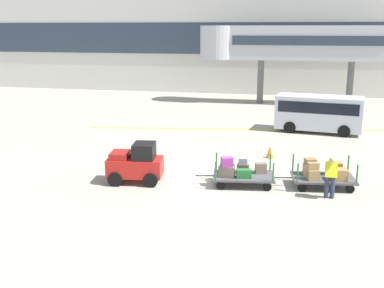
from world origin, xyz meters
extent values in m
plane|color=#A8A08E|center=(0.00, 0.00, 0.00)|extent=(120.00, 120.00, 0.00)
cube|color=yellow|center=(-0.04, 9.70, 0.00)|extent=(18.43, 3.25, 0.01)
cube|color=beige|center=(0.00, 26.00, 4.54)|extent=(60.08, 2.40, 9.09)
cube|color=#2D3847|center=(0.00, 24.75, 5.00)|extent=(57.07, 0.12, 2.80)
cube|color=#B7B7BC|center=(3.54, 20.00, 4.78)|extent=(12.45, 2.20, 2.60)
cylinder|color=#B7B7BC|center=(-3.29, 20.00, 4.78)|extent=(3.00, 3.00, 2.60)
cube|color=#2D3847|center=(3.54, 18.86, 4.98)|extent=(11.21, 0.08, 0.70)
cylinder|color=#59595B|center=(0.11, 20.00, 1.74)|extent=(0.50, 0.50, 3.48)
cylinder|color=#59595B|center=(6.96, 20.00, 1.74)|extent=(0.50, 0.50, 3.48)
cube|color=red|center=(-3.13, -0.99, 0.63)|extent=(2.23, 1.38, 0.70)
cube|color=black|center=(-2.76, -0.94, 1.28)|extent=(0.93, 1.09, 0.60)
cube|color=#A51B16|center=(-3.70, -1.07, 1.10)|extent=(0.82, 1.02, 0.24)
cylinder|color=black|center=(-3.88, -0.56, 0.28)|extent=(0.58, 0.26, 0.56)
cylinder|color=black|center=(-3.73, -1.60, 0.28)|extent=(0.58, 0.26, 0.56)
cylinder|color=black|center=(-2.52, -0.38, 0.28)|extent=(0.58, 0.26, 0.56)
cylinder|color=black|center=(-2.38, -1.41, 0.28)|extent=(0.58, 0.26, 0.56)
cube|color=#4C4C4F|center=(1.03, -0.41, 0.36)|extent=(2.47, 1.70, 0.08)
cylinder|color=#237033|center=(-0.10, 0.08, 0.75)|extent=(0.06, 0.06, 0.70)
cylinder|color=#237033|center=(0.07, -1.19, 0.75)|extent=(0.06, 0.06, 0.70)
cylinder|color=#237033|center=(1.99, 0.37, 0.75)|extent=(0.06, 0.06, 0.70)
cylinder|color=#237033|center=(2.17, -0.90, 0.75)|extent=(0.06, 0.06, 0.70)
cylinder|color=black|center=(0.10, 0.06, 0.16)|extent=(0.33, 0.14, 0.32)
cylinder|color=black|center=(0.26, -1.12, 0.16)|extent=(0.33, 0.14, 0.32)
cylinder|color=black|center=(1.80, 0.30, 0.16)|extent=(0.33, 0.14, 0.32)
cylinder|color=black|center=(1.97, -0.88, 0.16)|extent=(0.33, 0.14, 0.32)
cylinder|color=#333333|center=(-0.45, -0.62, 0.34)|extent=(0.70, 0.15, 0.05)
cube|color=navy|center=(0.37, -0.18, 0.57)|extent=(0.60, 0.46, 0.33)
cube|color=#726651|center=(0.43, -0.77, 0.61)|extent=(0.60, 0.34, 0.42)
cube|color=#726651|center=(0.98, -0.14, 0.58)|extent=(0.46, 0.30, 0.37)
cube|color=#236B2D|center=(1.08, -0.74, 0.57)|extent=(0.60, 0.38, 0.33)
cube|color=#726651|center=(1.66, 0.00, 0.60)|extent=(0.49, 0.39, 0.40)
cube|color=#99999E|center=(0.37, -0.18, 0.86)|extent=(0.43, 0.38, 0.26)
cube|color=#8C338C|center=(0.43, -0.77, 0.99)|extent=(0.51, 0.46, 0.35)
cube|color=#99999E|center=(0.98, -0.14, 0.89)|extent=(0.33, 0.25, 0.24)
cube|color=#4C4C4F|center=(4.00, 0.00, 0.36)|extent=(2.47, 1.70, 0.08)
cylinder|color=#237033|center=(2.87, 0.50, 0.75)|extent=(0.06, 0.06, 0.70)
cylinder|color=#237033|center=(3.04, -0.78, 0.75)|extent=(0.06, 0.06, 0.70)
cylinder|color=#237033|center=(4.96, 0.79, 0.75)|extent=(0.06, 0.06, 0.70)
cylinder|color=#237033|center=(5.14, -0.49, 0.75)|extent=(0.06, 0.06, 0.70)
cylinder|color=black|center=(3.07, 0.47, 0.16)|extent=(0.33, 0.14, 0.32)
cylinder|color=black|center=(3.23, -0.70, 0.16)|extent=(0.33, 0.14, 0.32)
cylinder|color=black|center=(4.78, 0.71, 0.16)|extent=(0.33, 0.14, 0.32)
cylinder|color=black|center=(4.94, -0.47, 0.16)|extent=(0.33, 0.14, 0.32)
cylinder|color=#333333|center=(2.52, -0.20, 0.34)|extent=(0.70, 0.15, 0.05)
cube|color=tan|center=(3.50, 0.22, 0.60)|extent=(0.54, 0.55, 0.40)
cube|color=#9E7A4C|center=(3.59, -0.35, 0.59)|extent=(0.51, 0.54, 0.38)
cube|color=#9E7A4C|center=(4.43, 0.39, 0.65)|extent=(0.56, 0.41, 0.50)
cube|color=#A87F4C|center=(4.54, -0.23, 0.62)|extent=(0.61, 0.55, 0.43)
cube|color=olive|center=(3.50, 0.22, 0.91)|extent=(0.48, 0.46, 0.23)
cube|color=#9E7A4C|center=(3.59, -0.35, 0.91)|extent=(0.45, 0.34, 0.27)
cylinder|color=#2D334C|center=(4.06, -1.14, 0.41)|extent=(0.16, 0.16, 0.82)
cylinder|color=#2D334C|center=(4.26, -1.13, 0.41)|extent=(0.16, 0.16, 0.82)
cube|color=#D1E51E|center=(4.16, -1.24, 1.09)|extent=(0.41, 0.43, 0.61)
sphere|color=tan|center=(4.17, -1.36, 1.45)|extent=(0.22, 0.22, 0.22)
cube|color=silver|center=(4.24, 9.93, 1.15)|extent=(5.02, 2.57, 1.90)
cube|color=black|center=(4.24, 9.93, 1.55)|extent=(4.65, 2.55, 0.64)
cylinder|color=black|center=(2.64, 9.28, 0.34)|extent=(0.71, 0.34, 0.68)
cylinder|color=black|center=(5.59, 8.85, 0.34)|extent=(0.71, 0.34, 0.68)
cone|color=orange|center=(1.81, 3.69, 0.28)|extent=(0.36, 0.36, 0.55)
camera|label=1|loc=(2.73, -17.21, 5.85)|focal=43.00mm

